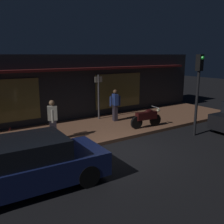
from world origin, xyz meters
The scene contains 9 objects.
ground_plane centered at (0.00, 0.00, 0.00)m, with size 60.00×60.00×0.00m, color black.
sidewalk_slab centered at (0.00, 3.00, 0.07)m, with size 18.00×4.00×0.15m, color brown.
storefront_building centered at (0.00, 6.39, 1.80)m, with size 18.00×3.30×3.60m.
motorcycle centered at (2.48, 1.63, 0.65)m, with size 1.70×0.55×0.97m.
person_photographer centered at (-1.96, 2.34, 1.03)m, with size 0.43×0.60×1.67m.
person_bystander centered at (1.91, 3.50, 1.03)m, with size 0.62×0.41×1.67m.
sign_post centered at (1.42, 4.35, 1.51)m, with size 0.44×0.09×2.40m.
traffic_light_pole centered at (3.74, -0.20, 2.48)m, with size 0.24×0.33×3.60m.
parked_car_near centered at (-3.82, -0.69, 0.70)m, with size 4.17×1.94×1.42m.
Camera 1 is at (-5.50, -7.21, 3.58)m, focal length 40.55 mm.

